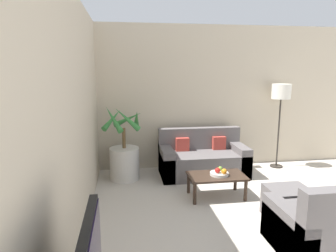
% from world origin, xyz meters
% --- Properties ---
extents(wall_back, '(7.97, 0.06, 2.70)m').
position_xyz_m(wall_back, '(0.00, 6.59, 1.35)').
color(wall_back, beige).
rests_on(wall_back, ground_plane).
extents(wall_left, '(0.06, 8.16, 2.70)m').
position_xyz_m(wall_left, '(-3.21, 3.28, 1.35)').
color(wall_left, beige).
rests_on(wall_left, ground_plane).
extents(potted_palm, '(0.72, 0.71, 1.31)m').
position_xyz_m(potted_palm, '(-2.71, 6.02, 0.41)').
color(potted_palm, beige).
rests_on(potted_palm, ground_plane).
extents(sofa_loveseat, '(1.53, 0.78, 0.82)m').
position_xyz_m(sofa_loveseat, '(-1.32, 6.05, 0.28)').
color(sofa_loveseat, '#605B5B').
rests_on(sofa_loveseat, ground_plane).
extents(floor_lamp, '(0.35, 0.35, 1.61)m').
position_xyz_m(floor_lamp, '(0.23, 6.25, 1.39)').
color(floor_lamp, '#2D2823').
rests_on(floor_lamp, ground_plane).
extents(coffee_table, '(0.85, 0.50, 0.34)m').
position_xyz_m(coffee_table, '(-1.37, 5.07, 0.29)').
color(coffee_table, '#38281E').
rests_on(coffee_table, ground_plane).
extents(fruit_bowl, '(0.27, 0.27, 0.04)m').
position_xyz_m(fruit_bowl, '(-1.33, 5.06, 0.36)').
color(fruit_bowl, beige).
rests_on(fruit_bowl, coffee_table).
extents(apple_red, '(0.08, 0.08, 0.08)m').
position_xyz_m(apple_red, '(-1.36, 5.04, 0.42)').
color(apple_red, red).
rests_on(apple_red, fruit_bowl).
extents(apple_green, '(0.07, 0.07, 0.07)m').
position_xyz_m(apple_green, '(-1.29, 5.13, 0.42)').
color(apple_green, olive).
rests_on(apple_green, fruit_bowl).
extents(orange_fruit, '(0.08, 0.08, 0.08)m').
position_xyz_m(orange_fruit, '(-1.28, 4.99, 0.42)').
color(orange_fruit, orange).
rests_on(orange_fruit, fruit_bowl).
extents(armchair, '(0.89, 0.82, 0.83)m').
position_xyz_m(armchair, '(-0.72, 3.55, 0.27)').
color(armchair, '#605B5B').
rests_on(armchair, ground_plane).
extents(ottoman, '(0.53, 0.45, 0.41)m').
position_xyz_m(ottoman, '(-0.66, 4.29, 0.20)').
color(ottoman, '#605B5B').
rests_on(ottoman, ground_plane).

